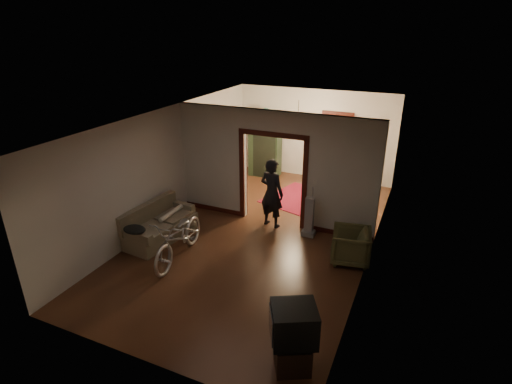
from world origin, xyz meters
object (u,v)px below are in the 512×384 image
Objects in this scene: sofa at (160,222)px; person at (272,193)px; armchair at (351,246)px; bicycle at (179,237)px; desk at (340,177)px; locker at (265,146)px.

sofa is 2.69m from person.
person is at bearing -121.88° from armchair.
bicycle is at bearing -78.02° from armchair.
armchair is 4.11m from desk.
locker is (-1.52, 3.24, 0.11)m from person.
armchair is 0.41× the size of locker.
desk is (2.51, -0.11, -0.62)m from locker.
sofa is at bearing -89.62° from armchair.
armchair is at bearing 16.42° from sofa.
sofa is at bearing -114.53° from desk.
person is (-2.10, 0.83, 0.50)m from armchair.
armchair reaches higher than desk.
desk is at bearing 61.30° from bicycle.
person reaches higher than sofa.
bicycle is 2.04× the size of desk.
sofa is 0.92× the size of locker.
desk is (-1.11, 3.95, -0.01)m from armchair.
desk is (3.08, 4.75, -0.06)m from sofa.
desk is (2.19, 5.31, -0.16)m from bicycle.
locker is at bearing 88.84° from sofa.
person is at bearing 54.91° from bicycle.
locker reaches higher than person.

